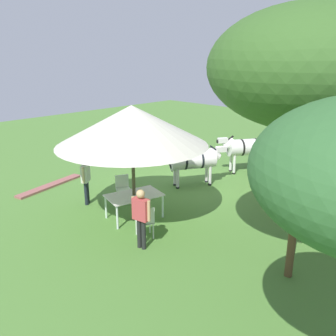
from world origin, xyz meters
name	(u,v)px	position (x,y,z in m)	size (l,w,h in m)	color
ground_plane	(182,186)	(0.00, 0.00, 0.00)	(36.00, 36.00, 0.00)	#4B7932
shade_umbrella	(132,125)	(3.02, 0.81, 2.80)	(4.28, 4.28, 3.36)	#47412A
patio_dining_table	(134,197)	(3.02, 0.81, 0.67)	(1.78, 1.32, 0.74)	silver
patio_chair_west_end	(123,187)	(2.47, -0.40, 0.52)	(0.57, 0.56, 0.90)	silver
patio_chair_near_hut	(145,220)	(3.65, 1.98, 0.52)	(0.59, 0.58, 0.90)	silver
guest_beside_umbrella	(86,177)	(3.42, -1.10, 0.94)	(0.45, 0.42, 1.57)	black
guest_behind_table	(141,214)	(4.07, 2.29, 0.95)	(0.27, 0.56, 1.58)	black
standing_watcher	(146,141)	(-1.13, -3.20, 1.00)	(0.40, 0.53, 1.67)	black
zebra_nearest_camera	(194,161)	(-0.37, 0.23, 0.95)	(2.08, 1.41, 1.49)	silver
zebra_by_umbrella	(246,148)	(-3.08, 0.71, 1.03)	(2.03, 1.51, 1.57)	silver
acacia_tree_right_background	(312,68)	(2.60, 5.52, 4.46)	(3.90, 3.90, 5.64)	brown
brick_patio_kerb	(50,186)	(3.48, -3.44, 0.04)	(2.80, 0.36, 0.08)	#915550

